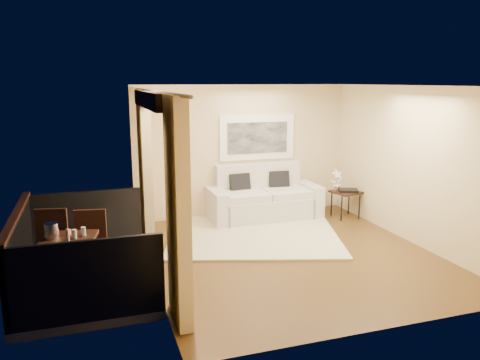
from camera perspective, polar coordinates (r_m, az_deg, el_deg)
name	(u,v)px	position (r m, az deg, el deg)	size (l,w,h in m)	color
floor	(290,254)	(7.78, 6.16, -8.96)	(5.00, 5.00, 0.00)	brown
room_shell	(153,100)	(6.68, -10.52, 9.62)	(5.00, 6.40, 5.00)	white
balcony	(76,268)	(7.11, -19.35, -10.13)	(1.81, 2.60, 1.17)	#605B56
curtains	(158,183)	(6.83, -9.97, -0.34)	(0.16, 4.80, 2.64)	tan
artwork	(257,138)	(9.73, 2.13, 5.19)	(1.62, 0.07, 0.92)	white
rug	(253,234)	(8.64, 1.65, -6.58)	(3.01, 2.62, 0.04)	beige
sofa	(263,199)	(9.63, 2.81, -2.38)	(2.26, 0.99, 1.09)	silver
side_table	(346,194)	(9.83, 12.77, -1.67)	(0.62, 0.62, 0.56)	black
tray	(348,190)	(9.79, 13.06, -1.24)	(0.38, 0.28, 0.05)	black
orchid	(337,180)	(9.82, 11.75, 0.01)	(0.23, 0.15, 0.43)	white
bistro_table	(68,244)	(6.52, -20.18, -7.31)	(0.78, 0.78, 0.78)	black
balcony_chair_far	(55,236)	(7.28, -21.67, -6.32)	(0.52, 0.53, 1.02)	black
balcony_chair_near	(90,241)	(6.89, -17.81, -7.07)	(0.51, 0.51, 1.02)	black
ice_bucket	(52,231)	(6.53, -21.99, -5.75)	(0.18, 0.18, 0.20)	white
candle	(69,232)	(6.61, -20.15, -5.99)	(0.06, 0.06, 0.07)	red
vase	(68,236)	(6.28, -20.26, -6.40)	(0.04, 0.04, 0.18)	silver
glass_a	(74,234)	(6.43, -19.54, -6.22)	(0.06, 0.06, 0.12)	silver
glass_b	(83,231)	(6.49, -18.55, -5.96)	(0.06, 0.06, 0.12)	silver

